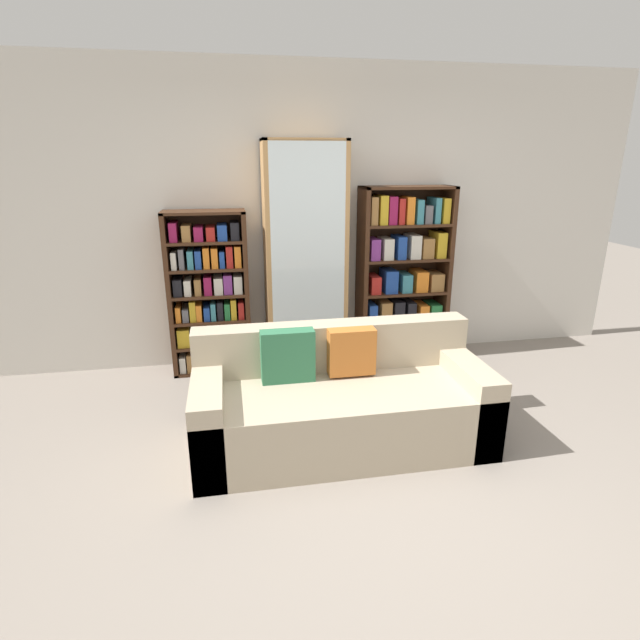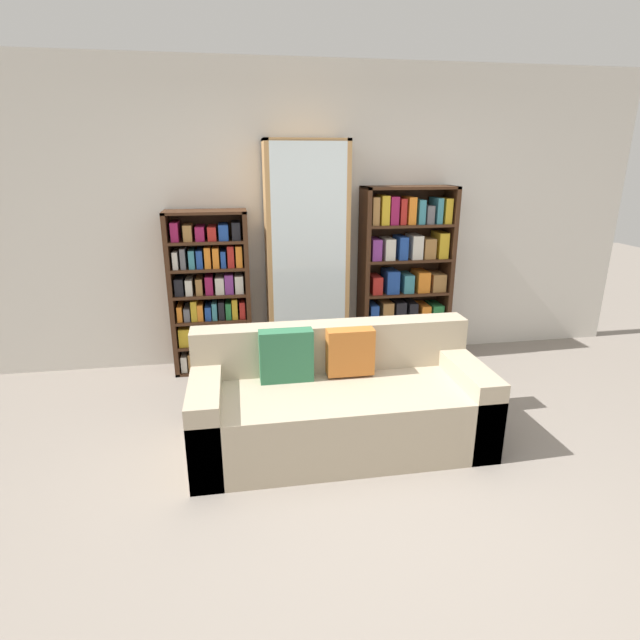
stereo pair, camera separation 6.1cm
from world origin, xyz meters
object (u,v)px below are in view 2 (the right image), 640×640
at_px(display_cabinet, 306,259).
at_px(bookshelf_left, 211,295).
at_px(bookshelf_right, 405,277).
at_px(wine_bottle, 361,369).
at_px(couch, 338,403).

bearing_deg(display_cabinet, bookshelf_left, 178.98).
xyz_separation_m(bookshelf_right, wine_bottle, (-0.57, -0.60, -0.65)).
xyz_separation_m(display_cabinet, bookshelf_right, (0.95, 0.02, -0.21)).
height_order(bookshelf_left, display_cabinet, display_cabinet).
height_order(display_cabinet, wine_bottle, display_cabinet).
distance_m(couch, bookshelf_right, 1.80).
distance_m(bookshelf_left, bookshelf_right, 1.82).
bearing_deg(wine_bottle, couch, -113.86).
relative_size(couch, bookshelf_right, 1.19).
distance_m(bookshelf_left, wine_bottle, 1.50).
height_order(couch, bookshelf_left, bookshelf_left).
relative_size(display_cabinet, bookshelf_right, 1.24).
distance_m(couch, wine_bottle, 0.93).
height_order(bookshelf_right, wine_bottle, bookshelf_right).
bearing_deg(bookshelf_left, couch, -58.55).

